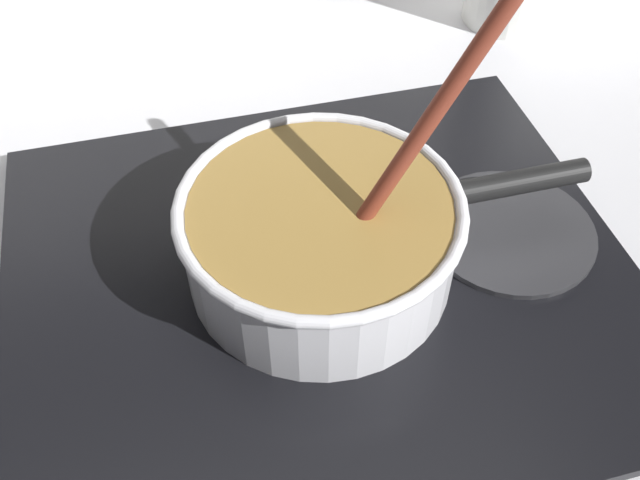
% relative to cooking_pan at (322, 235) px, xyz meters
% --- Properties ---
extents(hob_plate, '(0.56, 0.48, 0.01)m').
position_rel_cooking_pan_xyz_m(hob_plate, '(-0.00, 0.00, -0.05)').
color(hob_plate, black).
rests_on(hob_plate, ground).
extents(burner_ring, '(0.16, 0.16, 0.01)m').
position_rel_cooking_pan_xyz_m(burner_ring, '(-0.00, 0.00, -0.04)').
color(burner_ring, '#592D0C').
rests_on(burner_ring, hob_plate).
extents(spare_burner, '(0.16, 0.16, 0.01)m').
position_rel_cooking_pan_xyz_m(spare_burner, '(0.18, 0.00, -0.04)').
color(spare_burner, '#262628').
rests_on(spare_burner, hob_plate).
extents(cooking_pan, '(0.37, 0.24, 0.27)m').
position_rel_cooking_pan_xyz_m(cooking_pan, '(0.00, 0.00, 0.00)').
color(cooking_pan, silver).
rests_on(cooking_pan, hob_plate).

